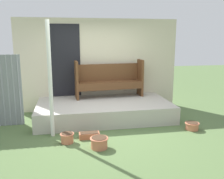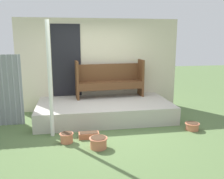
# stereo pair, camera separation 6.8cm
# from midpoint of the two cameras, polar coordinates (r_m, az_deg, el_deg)

# --- Properties ---
(ground_plane) EXTENTS (24.00, 24.00, 0.00)m
(ground_plane) POSITION_cam_midpoint_polar(r_m,az_deg,el_deg) (5.76, -1.91, -9.31)
(ground_plane) COLOR #516B3D
(porch_slab) EXTENTS (3.41, 1.78, 0.43)m
(porch_slab) POSITION_cam_midpoint_polar(r_m,az_deg,el_deg) (6.54, -2.10, -4.72)
(porch_slab) COLOR #B7B2A5
(porch_slab) RESTS_ON ground_plane
(house_wall) EXTENTS (4.61, 0.08, 2.60)m
(house_wall) POSITION_cam_midpoint_polar(r_m,az_deg,el_deg) (7.21, -3.58, 5.67)
(house_wall) COLOR beige
(house_wall) RESTS_ON ground_plane
(support_post) EXTENTS (0.08, 0.08, 2.42)m
(support_post) POSITION_cam_midpoint_polar(r_m,az_deg,el_deg) (5.28, -14.31, 2.06)
(support_post) COLOR white
(support_post) RESTS_ON ground_plane
(bench) EXTENTS (1.91, 0.53, 1.03)m
(bench) POSITION_cam_midpoint_polar(r_m,az_deg,el_deg) (6.97, -0.94, 2.56)
(bench) COLOR brown
(bench) RESTS_ON porch_slab
(flower_pot_left) EXTENTS (0.28, 0.28, 0.20)m
(flower_pot_left) POSITION_cam_midpoint_polar(r_m,az_deg,el_deg) (5.16, -10.59, -10.70)
(flower_pot_left) COLOR #C67251
(flower_pot_left) RESTS_ON ground_plane
(flower_pot_middle) EXTENTS (0.36, 0.36, 0.22)m
(flower_pot_middle) POSITION_cam_midpoint_polar(r_m,az_deg,el_deg) (4.85, -3.36, -11.93)
(flower_pot_middle) COLOR #C67251
(flower_pot_middle) RESTS_ON ground_plane
(flower_pot_right) EXTENTS (0.33, 0.33, 0.17)m
(flower_pot_right) POSITION_cam_midpoint_polar(r_m,az_deg,el_deg) (6.04, 17.52, -7.86)
(flower_pot_right) COLOR #C67251
(flower_pot_right) RESTS_ON ground_plane
(planter_box_rect) EXTENTS (0.42, 0.20, 0.13)m
(planter_box_rect) POSITION_cam_midpoint_polar(r_m,az_deg,el_deg) (5.34, -5.59, -10.36)
(planter_box_rect) COLOR #B26042
(planter_box_rect) RESTS_ON ground_plane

